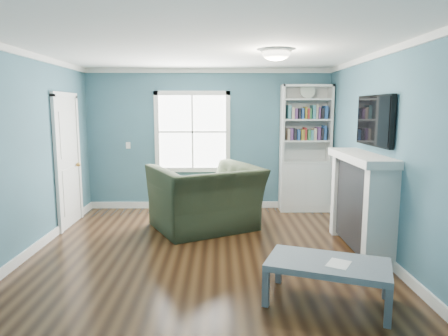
{
  "coord_description": "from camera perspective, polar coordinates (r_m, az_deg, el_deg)",
  "views": [
    {
      "loc": [
        0.2,
        -4.94,
        1.88
      ],
      "look_at": [
        0.26,
        0.4,
        1.08
      ],
      "focal_mm": 32.0,
      "sensor_mm": 36.0,
      "label": 1
    }
  ],
  "objects": [
    {
      "name": "floor",
      "position": [
        5.29,
        -2.86,
        -12.33
      ],
      "size": [
        5.0,
        5.0,
        0.0
      ],
      "primitive_type": "plane",
      "color": "black",
      "rests_on": "ground"
    },
    {
      "name": "room_walls",
      "position": [
        4.95,
        -3.0,
        5.03
      ],
      "size": [
        5.0,
        5.0,
        5.0
      ],
      "color": "#3B5F6E",
      "rests_on": "ground"
    },
    {
      "name": "trim",
      "position": [
        4.99,
        -2.97,
        1.08
      ],
      "size": [
        4.5,
        5.0,
        2.6
      ],
      "color": "white",
      "rests_on": "ground"
    },
    {
      "name": "window",
      "position": [
        7.46,
        -4.53,
        5.17
      ],
      "size": [
        1.4,
        0.06,
        1.5
      ],
      "color": "white",
      "rests_on": "room_walls"
    },
    {
      "name": "bookshelf",
      "position": [
        7.47,
        11.47,
        0.98
      ],
      "size": [
        0.9,
        0.35,
        2.31
      ],
      "color": "silver",
      "rests_on": "ground"
    },
    {
      "name": "fireplace",
      "position": [
        5.61,
        18.98,
        -4.78
      ],
      "size": [
        0.44,
        1.58,
        1.3
      ],
      "color": "black",
      "rests_on": "ground"
    },
    {
      "name": "tv",
      "position": [
        5.52,
        20.71,
        6.35
      ],
      "size": [
        0.06,
        1.1,
        0.65
      ],
      "primitive_type": "cube",
      "color": "black",
      "rests_on": "fireplace"
    },
    {
      "name": "door",
      "position": [
        6.84,
        -21.42,
        1.13
      ],
      "size": [
        0.12,
        0.98,
        2.17
      ],
      "color": "silver",
      "rests_on": "ground"
    },
    {
      "name": "ceiling_fixture",
      "position": [
        5.13,
        7.46,
        15.92
      ],
      "size": [
        0.38,
        0.38,
        0.15
      ],
      "color": "white",
      "rests_on": "room_walls"
    },
    {
      "name": "light_switch",
      "position": [
        7.65,
        -13.53,
        3.17
      ],
      "size": [
        0.08,
        0.01,
        0.12
      ],
      "primitive_type": "cube",
      "color": "white",
      "rests_on": "room_walls"
    },
    {
      "name": "recliner",
      "position": [
        6.21,
        -2.64,
        -2.74
      ],
      "size": [
        1.82,
        1.58,
        1.34
      ],
      "primitive_type": "imported",
      "rotation": [
        0.0,
        0.0,
        -2.67
      ],
      "color": "#212D1C",
      "rests_on": "ground"
    },
    {
      "name": "coffee_table",
      "position": [
        4.1,
        14.62,
        -13.5
      ],
      "size": [
        1.3,
        0.99,
        0.42
      ],
      "rotation": [
        0.0,
        0.0,
        -0.36
      ],
      "color": "#515862",
      "rests_on": "ground"
    },
    {
      "name": "paper_sheet",
      "position": [
        4.05,
        16.06,
        -13.01
      ],
      "size": [
        0.29,
        0.31,
        0.0
      ],
      "primitive_type": "cube",
      "rotation": [
        0.0,
        0.0,
        -0.54
      ],
      "color": "white",
      "rests_on": "coffee_table"
    }
  ]
}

